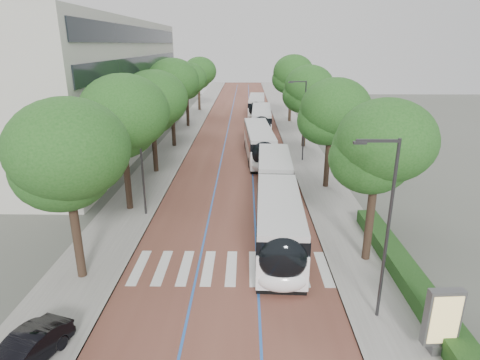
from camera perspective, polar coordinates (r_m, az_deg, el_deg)
The scene contains 22 objects.
ground at distance 21.36m, azimuth -1.89°, elevation -13.82°, with size 160.00×160.00×0.00m, color #51544C.
road at distance 59.10m, azimuth -0.09°, elevation 7.61°, with size 11.00×140.00×0.02m, color brown.
sidewalk_left at distance 59.69m, azimuth -7.37°, elevation 7.61°, with size 4.00×140.00×0.12m, color gray.
sidewalk_right at distance 59.45m, azimuth 7.22°, elevation 7.57°, with size 4.00×140.00×0.12m, color gray.
kerb_left at distance 59.45m, azimuth -5.54°, elevation 7.63°, with size 0.20×140.00×0.14m, color gray.
kerb_right at distance 59.27m, azimuth 5.38°, elevation 7.60°, with size 0.20×140.00×0.14m, color gray.
zebra_crossing at distance 22.19m, azimuth -1.24°, elevation -12.38°, with size 10.55×3.60×0.01m.
lane_line_left at distance 59.15m, azimuth -1.65°, elevation 7.62°, with size 0.12×126.00×0.01m, color #2256AD.
lane_line_right at distance 59.09m, azimuth 1.48°, elevation 7.61°, with size 0.12×126.00×0.01m, color #2256AD.
office_building at distance 50.50m, azimuth -23.57°, elevation 12.19°, with size 18.11×40.00×14.00m.
hedge at distance 22.58m, azimuth 22.38°, elevation -11.89°, with size 1.20×14.00×0.80m, color #173B14.
streetlight_near at distance 17.35m, azimuth 19.93°, elevation -5.10°, with size 1.82×0.20×8.00m.
streetlight_far at distance 40.91m, azimuth 8.92°, elevation 9.18°, with size 1.82×0.20×8.00m.
lamp_post_left at distance 27.90m, azimuth -13.84°, elevation 2.90°, with size 0.14×0.14×8.00m, color #2F2E31.
trees_left at distance 43.50m, azimuth -10.59°, elevation 11.82°, with size 6.03×60.72×9.47m.
trees_right at distance 43.72m, azimuth 9.94°, elevation 11.93°, with size 6.02×47.50×9.46m.
lead_bus at distance 26.84m, azimuth 5.22°, elevation -2.88°, with size 3.22×18.48×3.20m.
bus_queued_0 at distance 41.99m, azimuth 2.74°, elevation 5.18°, with size 3.16×12.51×3.20m.
bus_queued_1 at distance 55.00m, azimuth 3.05°, elevation 8.44°, with size 2.92×12.47×3.20m.
bus_queued_2 at distance 67.59m, azimuth 2.38°, elevation 10.40°, with size 3.04×12.49×3.20m.
ad_panel at distance 17.81m, azimuth 26.80°, elevation -17.39°, with size 1.37×0.56×2.79m.
parked_car at distance 17.89m, azimuth -28.33°, elevation -20.82°, with size 1.34×3.84×1.27m, color black.
Camera 1 is at (0.95, -17.96, 11.52)m, focal length 30.00 mm.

